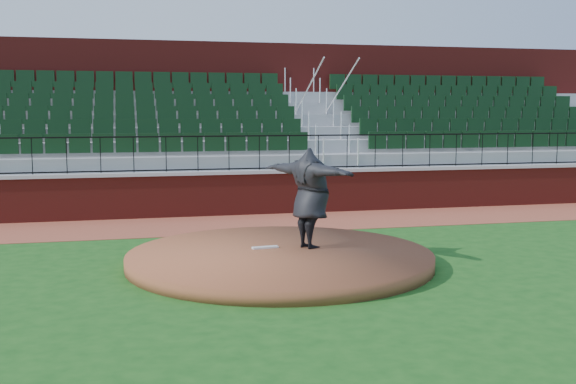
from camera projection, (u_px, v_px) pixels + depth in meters
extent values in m
plane|color=#184A15|center=(306.00, 267.00, 13.32)|extent=(90.00, 90.00, 0.00)
cube|color=brown|center=(255.00, 223.00, 18.54)|extent=(34.00, 3.20, 0.01)
cube|color=maroon|center=(245.00, 194.00, 20.01)|extent=(34.00, 0.35, 1.20)
cube|color=#B7B7B7|center=(244.00, 172.00, 19.94)|extent=(34.00, 0.45, 0.10)
cube|color=maroon|center=(219.00, 118.00, 25.10)|extent=(34.00, 0.50, 5.50)
cylinder|color=brown|center=(280.00, 258.00, 13.55)|extent=(6.03, 6.03, 0.25)
cube|color=silver|center=(265.00, 247.00, 13.89)|extent=(0.55, 0.19, 0.04)
imported|color=black|center=(310.00, 198.00, 13.84)|extent=(1.80, 2.53, 2.04)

